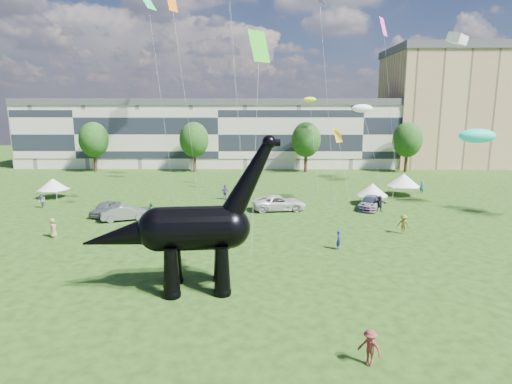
{
  "coord_description": "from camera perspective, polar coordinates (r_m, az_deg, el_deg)",
  "views": [
    {
      "loc": [
        -0.24,
        -23.52,
        11.11
      ],
      "look_at": [
        -0.53,
        8.0,
        5.0
      ],
      "focal_mm": 30.0,
      "sensor_mm": 36.0,
      "label": 1
    }
  ],
  "objects": [
    {
      "name": "gazebo_left",
      "position": [
        60.04,
        -25.43,
        0.94
      ],
      "size": [
        4.16,
        4.16,
        2.51
      ],
      "rotation": [
        0.0,
        0.0,
        -0.17
      ],
      "color": "silver",
      "rests_on": "ground"
    },
    {
      "name": "gazebo_near",
      "position": [
        52.39,
        15.25,
        0.3
      ],
      "size": [
        4.41,
        4.41,
        2.51
      ],
      "rotation": [
        0.0,
        0.0,
        -0.27
      ],
      "color": "silver",
      "rests_on": "ground"
    },
    {
      "name": "terrace_row",
      "position": [
        86.02,
        -4.7,
        7.52
      ],
      "size": [
        78.0,
        11.0,
        12.0
      ],
      "primitive_type": "cube",
      "color": "beige",
      "rests_on": "ground"
    },
    {
      "name": "ground",
      "position": [
        26.01,
        1.04,
        -14.31
      ],
      "size": [
        220.0,
        220.0,
        0.0
      ],
      "primitive_type": "plane",
      "color": "#16330C",
      "rests_on": "ground"
    },
    {
      "name": "tree_mid_right",
      "position": [
        77.11,
        6.71,
        7.31
      ],
      "size": [
        5.2,
        5.2,
        9.44
      ],
      "color": "#382314",
      "rests_on": "ground"
    },
    {
      "name": "apartment_block",
      "position": [
        97.24,
        25.36,
        9.87
      ],
      "size": [
        28.0,
        18.0,
        22.0
      ],
      "primitive_type": "cube",
      "color": "tan",
      "rests_on": "ground"
    },
    {
      "name": "car_grey",
      "position": [
        45.48,
        -17.11,
        -2.67
      ],
      "size": [
        4.93,
        3.13,
        1.53
      ],
      "primitive_type": "imported",
      "rotation": [
        0.0,
        0.0,
        1.92
      ],
      "color": "gray",
      "rests_on": "ground"
    },
    {
      "name": "car_white",
      "position": [
        47.76,
        3.11,
        -1.48
      ],
      "size": [
        6.26,
        3.53,
        1.65
      ],
      "primitive_type": "imported",
      "rotation": [
        0.0,
        0.0,
        1.71
      ],
      "color": "silver",
      "rests_on": "ground"
    },
    {
      "name": "dinosaur_sculpture",
      "position": [
        26.65,
        -9.1,
        -5.17
      ],
      "size": [
        12.25,
        3.71,
        9.97
      ],
      "rotation": [
        0.0,
        0.0,
        0.11
      ],
      "color": "black",
      "rests_on": "ground"
    },
    {
      "name": "visitors",
      "position": [
        41.21,
        0.17,
        -3.42
      ],
      "size": [
        47.59,
        40.44,
        1.85
      ],
      "color": "olive",
      "rests_on": "ground"
    },
    {
      "name": "car_dark",
      "position": [
        50.11,
        14.98,
        -1.35
      ],
      "size": [
        3.88,
        5.51,
        1.48
      ],
      "primitive_type": "imported",
      "rotation": [
        0.0,
        0.0,
        -0.39
      ],
      "color": "#595960",
      "rests_on": "ground"
    },
    {
      "name": "tree_mid_left",
      "position": [
        77.57,
        -8.27,
        7.29
      ],
      "size": [
        5.2,
        5.2,
        9.44
      ],
      "color": "#382314",
      "rests_on": "ground"
    },
    {
      "name": "kites",
      "position": [
        52.16,
        18.13,
        12.24
      ],
      "size": [
        63.03,
        41.84,
        31.67
      ],
      "color": "red",
      "rests_on": "ground"
    },
    {
      "name": "tree_far_left",
      "position": [
        82.24,
        -20.85,
        6.9
      ],
      "size": [
        5.2,
        5.2,
        9.44
      ],
      "color": "#382314",
      "rests_on": "ground"
    },
    {
      "name": "tree_far_right",
      "position": [
        81.04,
        19.56,
        6.93
      ],
      "size": [
        5.2,
        5.2,
        9.44
      ],
      "color": "#382314",
      "rests_on": "ground"
    },
    {
      "name": "car_silver",
      "position": [
        48.31,
        -19.44,
        -2.06
      ],
      "size": [
        2.56,
        4.61,
        1.48
      ],
      "primitive_type": "imported",
      "rotation": [
        0.0,
        0.0,
        -0.2
      ],
      "color": "#A7A7AB",
      "rests_on": "ground"
    },
    {
      "name": "gazebo_far",
      "position": [
        59.15,
        19.08,
        1.5
      ],
      "size": [
        4.58,
        4.58,
        2.85
      ],
      "rotation": [
        0.0,
        0.0,
        -0.13
      ],
      "color": "white",
      "rests_on": "ground"
    }
  ]
}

